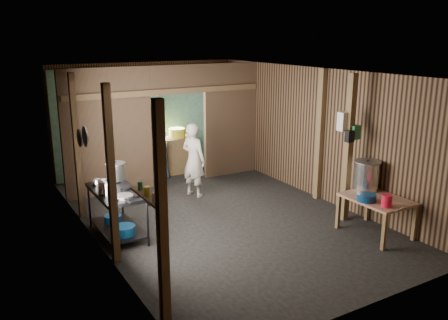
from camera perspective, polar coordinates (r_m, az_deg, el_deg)
floor at (r=8.67m, az=-0.67°, el=-6.74°), size 4.50×7.00×0.00m
ceiling at (r=8.07m, az=-0.73°, el=10.66°), size 4.50×7.00×0.00m
wall_back at (r=11.39m, az=-9.48°, el=5.16°), size 4.50×0.00×2.60m
wall_front at (r=5.64m, az=17.28°, el=-5.59°), size 4.50×0.00×2.60m
wall_left at (r=7.46m, az=-15.89°, el=-0.44°), size 0.00×7.00×2.60m
wall_right at (r=9.56m, az=11.12°, el=3.20°), size 0.00×7.00×2.60m
partition_left at (r=9.77m, az=-13.98°, el=3.28°), size 1.85×0.10×2.60m
partition_right at (r=10.92m, az=0.78°, el=4.94°), size 1.35×0.10×2.60m
partition_header at (r=10.17m, az=-5.70°, el=9.80°), size 1.30×0.10×0.60m
turquoise_panel at (r=11.34m, az=-9.36°, el=4.87°), size 4.40×0.06×2.50m
back_counter at (r=11.19m, az=-6.83°, el=0.49°), size 1.20×0.50×0.85m
wall_clock at (r=11.30m, az=-8.23°, el=8.21°), size 0.20×0.03×0.20m
post_left_a at (r=5.13m, az=-7.57°, el=-7.09°), size 0.10×0.12×2.60m
post_left_b at (r=6.74m, az=-13.57°, el=-1.94°), size 0.10×0.12×2.60m
post_left_c at (r=8.61m, az=-17.50°, el=1.47°), size 0.10×0.12×2.60m
post_right at (r=9.37m, az=11.60°, el=2.93°), size 0.10×0.12×2.60m
post_free at (r=8.37m, az=14.90°, el=1.29°), size 0.12×0.12×2.60m
cross_beam at (r=10.05m, az=-6.85°, el=8.27°), size 4.40×0.12×0.12m
pan_lid_big at (r=7.77m, az=-16.55°, el=2.77°), size 0.03×0.34×0.34m
pan_lid_small at (r=8.17m, az=-17.19°, el=2.59°), size 0.03×0.30×0.30m
wall_shelf at (r=5.54m, az=-9.35°, el=-4.35°), size 0.14×0.80×0.03m
jar_white at (r=5.30m, az=-8.39°, el=-4.48°), size 0.07×0.07×0.10m
jar_yellow at (r=5.52m, az=-9.37°, el=-3.71°), size 0.08×0.08×0.10m
jar_green at (r=5.71m, az=-10.18°, el=-3.09°), size 0.06×0.06×0.10m
bag_white at (r=8.30m, az=14.48°, el=4.59°), size 0.22×0.15×0.32m
bag_green at (r=8.32m, az=15.67°, el=3.27°), size 0.16×0.12×0.24m
bag_black at (r=8.22m, az=15.06°, el=2.81°), size 0.14×0.10×0.20m
gas_range at (r=7.87m, az=-12.88°, el=-6.36°), size 0.69×1.34×0.79m
prep_table at (r=8.18m, az=17.96°, el=-6.52°), size 0.78×1.07×0.63m
stove_pot_large at (r=8.19m, az=-13.03°, el=-1.48°), size 0.38×0.38×0.34m
stove_pot_med at (r=7.60m, az=-14.15°, el=-3.29°), size 0.30×0.30×0.23m
stove_saucepan at (r=8.09m, az=-15.17°, el=-2.61°), size 0.18×0.18×0.09m
frying_pan at (r=7.35m, az=-12.07°, el=-4.37°), size 0.33×0.53×0.07m
blue_tub_front at (r=7.64m, az=-12.05°, el=-8.36°), size 0.35×0.35×0.14m
blue_tub_back at (r=8.17m, az=-13.38°, el=-6.96°), size 0.29×0.29×0.12m
stock_pot at (r=8.37m, az=16.97°, el=-1.87°), size 0.46×0.46×0.53m
wash_basin at (r=7.87m, az=16.97°, el=-4.39°), size 0.37×0.37×0.11m
pink_bucket at (r=7.69m, az=19.20°, el=-4.73°), size 0.20×0.20×0.19m
knife at (r=7.68m, az=20.65°, el=-5.61°), size 0.30×0.08×0.01m
yellow_tub at (r=11.16m, az=-5.73°, el=3.31°), size 0.39×0.39×0.22m
cook at (r=9.50m, az=-3.71°, el=0.01°), size 0.55×0.65×1.51m
worker_back at (r=10.65m, az=-8.67°, el=2.04°), size 1.00×0.90×1.70m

